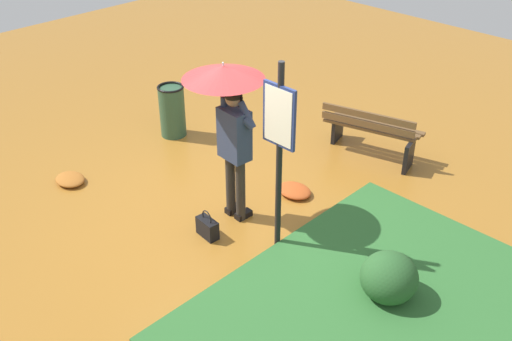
# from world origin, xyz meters

# --- Properties ---
(ground_plane) EXTENTS (18.00, 18.00, 0.00)m
(ground_plane) POSITION_xyz_m (0.00, 0.00, 0.00)
(ground_plane) COLOR #9E6623
(person_with_umbrella) EXTENTS (0.96, 0.96, 2.04)m
(person_with_umbrella) POSITION_xyz_m (-0.07, 0.05, 1.55)
(person_with_umbrella) COLOR #2D2823
(person_with_umbrella) RESTS_ON ground_plane
(info_sign_post) EXTENTS (0.44, 0.07, 2.30)m
(info_sign_post) POSITION_xyz_m (-0.91, 0.10, 1.44)
(info_sign_post) COLOR black
(info_sign_post) RESTS_ON ground_plane
(handbag) EXTENTS (0.31, 0.17, 0.37)m
(handbag) POSITION_xyz_m (-0.21, 0.58, 0.13)
(handbag) COLOR black
(handbag) RESTS_ON ground_plane
(park_bench) EXTENTS (1.43, 0.74, 0.75)m
(park_bench) POSITION_xyz_m (-0.44, -2.44, 0.40)
(park_bench) COLOR black
(park_bench) RESTS_ON ground_plane
(trash_bin) EXTENTS (0.42, 0.42, 0.83)m
(trash_bin) POSITION_xyz_m (2.16, -0.80, 0.42)
(trash_bin) COLOR #2D5138
(trash_bin) RESTS_ON ground_plane
(shrub_cluster) EXTENTS (0.67, 0.61, 0.55)m
(shrub_cluster) POSITION_xyz_m (-2.33, -0.07, 0.26)
(shrub_cluster) COLOR #285628
(shrub_cluster) RESTS_ON ground_plane
(leaf_pile_near_person) EXTENTS (0.48, 0.38, 0.11)m
(leaf_pile_near_person) POSITION_xyz_m (-0.35, -0.86, 0.05)
(leaf_pile_near_person) COLOR #B74C1E
(leaf_pile_near_person) RESTS_ON ground_plane
(leaf_pile_by_bench) EXTENTS (0.46, 0.37, 0.10)m
(leaf_pile_by_bench) POSITION_xyz_m (2.07, 1.11, 0.05)
(leaf_pile_by_bench) COLOR #A86023
(leaf_pile_by_bench) RESTS_ON ground_plane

